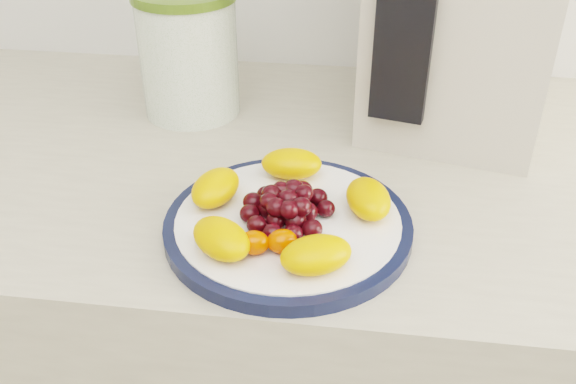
# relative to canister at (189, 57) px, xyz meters

# --- Properties ---
(plate_rim) EXTENTS (0.26, 0.26, 0.01)m
(plate_rim) POSITION_rel_canister_xyz_m (0.17, -0.27, -0.07)
(plate_rim) COLOR black
(plate_rim) RESTS_ON counter
(plate_face) EXTENTS (0.24, 0.24, 0.02)m
(plate_face) POSITION_rel_canister_xyz_m (0.17, -0.27, -0.07)
(plate_face) COLOR white
(plate_face) RESTS_ON counter
(canister) EXTENTS (0.16, 0.16, 0.16)m
(canister) POSITION_rel_canister_xyz_m (0.00, 0.00, 0.00)
(canister) COLOR #37661C
(canister) RESTS_ON counter
(appliance_panel) EXTENTS (0.07, 0.04, 0.28)m
(appliance_panel) POSITION_rel_canister_xyz_m (0.28, -0.09, 0.12)
(appliance_panel) COLOR black
(appliance_panel) RESTS_ON appliance_body
(fruit_plate) EXTENTS (0.23, 0.22, 0.04)m
(fruit_plate) POSITION_rel_canister_xyz_m (0.17, -0.28, -0.05)
(fruit_plate) COLOR orange
(fruit_plate) RESTS_ON plate_face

